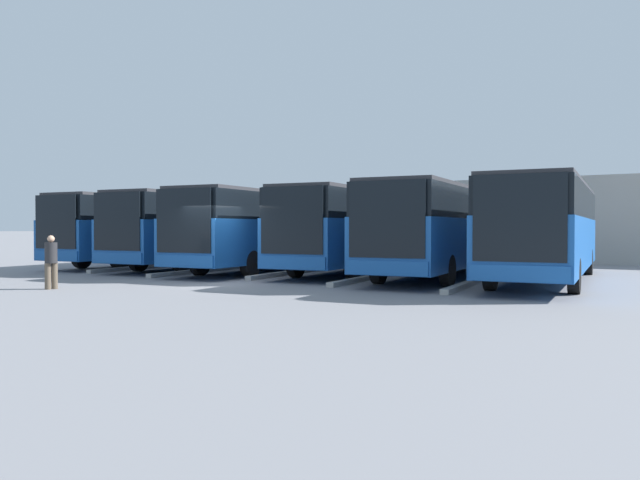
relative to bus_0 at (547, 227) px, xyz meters
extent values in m
plane|color=gray|center=(9.04, 5.71, -1.80)|extent=(600.00, 600.00, 0.00)
cube|color=#19519E|center=(0.00, -0.02, -0.53)|extent=(3.55, 12.51, 1.64)
cube|color=black|center=(0.00, -0.02, 0.79)|extent=(3.50, 12.33, 1.00)
cube|color=black|center=(-0.53, 6.15, 0.22)|extent=(2.20, 0.23, 2.14)
cube|color=#19519E|center=(-0.53, 6.15, -1.13)|extent=(2.38, 0.26, 0.40)
cube|color=#333338|center=(0.00, -0.02, 1.35)|extent=(3.41, 12.01, 0.12)
cylinder|color=black|center=(-1.42, 3.70, -1.31)|extent=(0.38, 0.99, 0.97)
cylinder|color=black|center=(0.78, 3.89, -1.31)|extent=(0.38, 0.99, 0.97)
cylinder|color=black|center=(-0.77, -3.93, -1.31)|extent=(0.38, 0.99, 0.97)
cylinder|color=black|center=(1.43, -3.74, -1.31)|extent=(0.38, 0.99, 0.97)
cube|color=#9E9E99|center=(1.81, 1.83, -1.72)|extent=(0.92, 7.93, 0.15)
cube|color=#19519E|center=(3.62, -0.26, -0.53)|extent=(3.55, 12.51, 1.64)
cube|color=black|center=(3.62, -0.26, 0.79)|extent=(3.50, 12.33, 1.00)
cube|color=black|center=(3.09, 5.90, 0.22)|extent=(2.20, 0.23, 2.14)
cube|color=#19519E|center=(3.09, 5.91, -1.13)|extent=(2.38, 0.26, 0.40)
cube|color=#333338|center=(3.62, -0.26, 1.35)|extent=(3.41, 12.01, 0.12)
cylinder|color=black|center=(2.19, 3.46, -1.31)|extent=(0.38, 0.99, 0.97)
cylinder|color=black|center=(4.39, 3.65, -1.31)|extent=(0.38, 0.99, 0.97)
cylinder|color=black|center=(2.84, -4.17, -1.31)|extent=(0.38, 0.99, 0.97)
cylinder|color=black|center=(5.04, -3.98, -1.31)|extent=(0.38, 0.99, 0.97)
cube|color=#9E9E99|center=(5.42, 1.59, -1.72)|extent=(0.92, 7.93, 0.15)
cube|color=#19519E|center=(7.23, -1.01, -0.53)|extent=(3.55, 12.51, 1.64)
cube|color=black|center=(7.23, -1.01, 0.79)|extent=(3.50, 12.33, 1.00)
cube|color=black|center=(6.70, 5.15, 0.22)|extent=(2.20, 0.23, 2.14)
cube|color=#19519E|center=(6.70, 5.16, -1.13)|extent=(2.38, 0.26, 0.40)
cube|color=#333338|center=(7.23, -1.01, 1.35)|extent=(3.41, 12.01, 0.12)
cylinder|color=black|center=(5.80, 2.71, -1.31)|extent=(0.38, 0.99, 0.97)
cylinder|color=black|center=(8.00, 2.89, -1.31)|extent=(0.38, 0.99, 0.97)
cylinder|color=black|center=(6.46, -4.92, -1.31)|extent=(0.38, 0.99, 0.97)
cylinder|color=black|center=(8.65, -4.73, -1.31)|extent=(0.38, 0.99, 0.97)
cube|color=#9E9E99|center=(9.04, 0.84, -1.72)|extent=(0.92, 7.93, 0.15)
cube|color=#19519E|center=(10.84, -0.01, -0.53)|extent=(3.55, 12.51, 1.64)
cube|color=black|center=(10.84, -0.01, 0.79)|extent=(3.50, 12.33, 1.00)
cube|color=black|center=(10.32, 6.15, 0.22)|extent=(2.20, 0.23, 2.14)
cube|color=#19519E|center=(10.32, 6.16, -1.13)|extent=(2.38, 0.26, 0.40)
cube|color=#333338|center=(10.84, -0.01, 1.35)|extent=(3.41, 12.01, 0.12)
cylinder|color=black|center=(9.42, 3.71, -1.31)|extent=(0.38, 0.99, 0.97)
cylinder|color=black|center=(11.62, 3.90, -1.31)|extent=(0.38, 0.99, 0.97)
cylinder|color=black|center=(10.07, -3.92, -1.31)|extent=(0.38, 0.99, 0.97)
cylinder|color=black|center=(12.27, -3.73, -1.31)|extent=(0.38, 0.99, 0.97)
cube|color=#9E9E99|center=(12.65, 1.84, -1.72)|extent=(0.92, 7.93, 0.15)
cube|color=#19519E|center=(14.46, -0.38, -0.53)|extent=(3.55, 12.51, 1.64)
cube|color=black|center=(14.46, -0.38, 0.79)|extent=(3.50, 12.33, 1.00)
cube|color=black|center=(13.93, 5.78, 0.22)|extent=(2.20, 0.23, 2.14)
cube|color=#19519E|center=(13.93, 5.79, -1.13)|extent=(2.38, 0.26, 0.40)
cube|color=#333338|center=(14.46, -0.38, 1.35)|extent=(3.41, 12.01, 0.12)
cylinder|color=black|center=(13.03, 3.34, -1.31)|extent=(0.38, 0.99, 0.97)
cylinder|color=black|center=(15.23, 3.53, -1.31)|extent=(0.38, 0.99, 0.97)
cylinder|color=black|center=(13.68, -4.29, -1.31)|extent=(0.38, 0.99, 0.97)
cylinder|color=black|center=(15.88, -4.10, -1.31)|extent=(0.38, 0.99, 0.97)
cube|color=#9E9E99|center=(16.26, 1.47, -1.72)|extent=(0.92, 7.93, 0.15)
cube|color=#19519E|center=(18.07, -0.48, -0.53)|extent=(3.55, 12.51, 1.64)
cube|color=black|center=(18.07, -0.48, 0.79)|extent=(3.50, 12.33, 1.00)
cube|color=black|center=(17.54, 5.69, 0.22)|extent=(2.20, 0.23, 2.14)
cube|color=#19519E|center=(17.54, 5.69, -1.13)|extent=(2.38, 0.26, 0.40)
cube|color=#333338|center=(18.07, -0.48, 1.35)|extent=(3.41, 12.01, 0.12)
cylinder|color=black|center=(16.65, 3.24, -1.31)|extent=(0.38, 0.99, 0.97)
cylinder|color=black|center=(18.84, 3.43, -1.31)|extent=(0.38, 0.99, 0.97)
cylinder|color=black|center=(17.30, -4.38, -1.31)|extent=(0.38, 0.99, 0.97)
cylinder|color=black|center=(19.50, -4.20, -1.31)|extent=(0.38, 0.99, 0.97)
cylinder|color=brown|center=(11.83, 10.13, -1.42)|extent=(0.22, 0.22, 0.76)
cylinder|color=brown|center=(11.78, 9.95, -1.42)|extent=(0.22, 0.22, 0.76)
cylinder|color=#262628|center=(11.81, 10.04, -0.74)|extent=(0.43, 0.43, 0.60)
sphere|color=tan|center=(11.81, 10.04, -0.34)|extent=(0.20, 0.20, 0.20)
cube|color=#A8A399|center=(9.04, -15.57, 0.37)|extent=(44.03, 8.72, 4.34)
cube|color=silver|center=(9.04, -21.42, 2.29)|extent=(44.03, 3.00, 0.24)
cylinder|color=slate|center=(24.45, -22.52, 0.24)|extent=(0.20, 0.20, 4.09)
camera|label=1|loc=(-4.10, 21.52, -0.02)|focal=35.00mm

